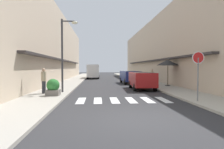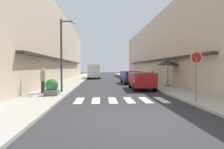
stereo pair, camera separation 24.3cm
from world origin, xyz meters
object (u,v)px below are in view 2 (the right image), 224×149
(street_lamp, at_px, (64,47))
(cafe_umbrella, at_px, (168,63))
(pedestrian_walking_far, at_px, (153,75))
(round_street_sign, at_px, (196,63))
(planter_corner, at_px, (52,87))
(parked_car_mid, at_px, (130,76))
(parked_car_near, at_px, (141,79))
(delivery_van, at_px, (94,70))
(pedestrian_walking_near, at_px, (43,80))

(street_lamp, xyz_separation_m, cafe_umbrella, (9.07, 4.33, -0.97))
(pedestrian_walking_far, bearing_deg, street_lamp, 117.09)
(round_street_sign, distance_m, planter_corner, 8.65)
(street_lamp, bearing_deg, round_street_sign, -30.65)
(street_lamp, relative_size, cafe_umbrella, 2.07)
(parked_car_mid, bearing_deg, planter_corner, -121.74)
(round_street_sign, height_order, planter_corner, round_street_sign)
(parked_car_near, distance_m, street_lamp, 6.98)
(parked_car_near, height_order, cafe_umbrella, cafe_umbrella)
(delivery_van, xyz_separation_m, round_street_sign, (6.00, -24.63, 0.71))
(parked_car_mid, bearing_deg, street_lamp, -124.47)
(cafe_umbrella, bearing_deg, delivery_van, 115.34)
(parked_car_near, height_order, pedestrian_walking_near, pedestrian_walking_near)
(round_street_sign, distance_m, cafe_umbrella, 8.95)
(parked_car_near, relative_size, parked_car_mid, 0.99)
(parked_car_mid, bearing_deg, pedestrian_walking_near, -127.92)
(round_street_sign, xyz_separation_m, street_lamp, (-7.59, 4.49, 1.21))
(parked_car_near, xyz_separation_m, delivery_van, (-4.53, 17.76, 0.48))
(round_street_sign, relative_size, planter_corner, 2.48)
(round_street_sign, distance_m, pedestrian_walking_near, 9.77)
(pedestrian_walking_far, bearing_deg, cafe_umbrella, 158.14)
(street_lamp, xyz_separation_m, pedestrian_walking_near, (-1.33, -0.65, -2.29))
(cafe_umbrella, relative_size, pedestrian_walking_far, 1.61)
(cafe_umbrella, height_order, planter_corner, cafe_umbrella)
(pedestrian_walking_far, bearing_deg, planter_corner, 120.11)
(planter_corner, bearing_deg, delivery_van, 84.62)
(cafe_umbrella, bearing_deg, round_street_sign, -99.53)
(delivery_van, relative_size, pedestrian_walking_near, 3.16)
(street_lamp, bearing_deg, delivery_van, 85.51)
(planter_corner, xyz_separation_m, pedestrian_walking_near, (-0.86, 1.10, 0.40))
(parked_car_mid, height_order, delivery_van, delivery_van)
(parked_car_near, height_order, street_lamp, street_lamp)
(planter_corner, height_order, pedestrian_walking_near, pedestrian_walking_near)
(parked_car_near, xyz_separation_m, cafe_umbrella, (2.95, 1.96, 1.43))
(parked_car_near, bearing_deg, delivery_van, 104.32)
(pedestrian_walking_near, bearing_deg, delivery_van, -178.45)
(parked_car_near, bearing_deg, parked_car_mid, 90.00)
(street_lamp, distance_m, pedestrian_walking_near, 2.73)
(cafe_umbrella, distance_m, pedestrian_walking_near, 11.61)
(delivery_van, height_order, pedestrian_walking_far, delivery_van)
(parked_car_mid, bearing_deg, pedestrian_walking_far, 23.80)
(parked_car_near, distance_m, delivery_van, 18.34)
(parked_car_mid, xyz_separation_m, street_lamp, (-6.12, -8.91, 2.40))
(planter_corner, height_order, pedestrian_walking_far, pedestrian_walking_far)
(parked_car_mid, distance_m, round_street_sign, 13.54)
(delivery_van, height_order, pedestrian_walking_near, delivery_van)
(street_lamp, height_order, planter_corner, street_lamp)
(parked_car_mid, relative_size, pedestrian_walking_far, 2.81)
(parked_car_mid, relative_size, cafe_umbrella, 1.75)
(parked_car_near, bearing_deg, cafe_umbrella, 33.56)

